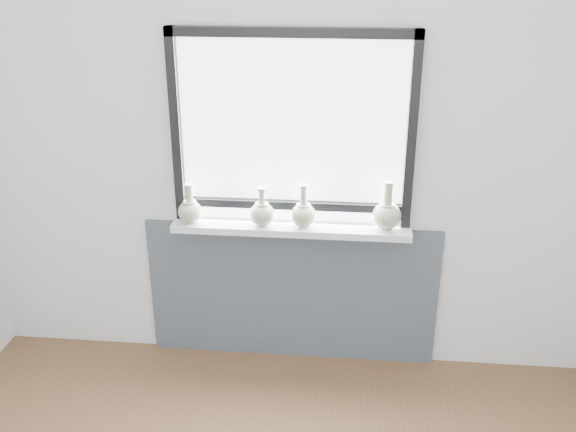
# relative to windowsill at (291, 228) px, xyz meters

# --- Properties ---
(back_wall) EXTENTS (3.60, 0.02, 2.60)m
(back_wall) POSITION_rel_windowsill_xyz_m (0.00, 0.10, 0.42)
(back_wall) COLOR silver
(back_wall) RESTS_ON ground
(apron_panel) EXTENTS (1.70, 0.03, 0.86)m
(apron_panel) POSITION_rel_windowsill_xyz_m (0.00, 0.07, -0.45)
(apron_panel) COLOR #424E58
(apron_panel) RESTS_ON ground
(windowsill) EXTENTS (1.32, 0.18, 0.04)m
(windowsill) POSITION_rel_windowsill_xyz_m (0.00, 0.00, 0.00)
(windowsill) COLOR silver
(windowsill) RESTS_ON apron_panel
(window) EXTENTS (1.30, 0.06, 1.05)m
(window) POSITION_rel_windowsill_xyz_m (0.00, 0.06, 0.56)
(window) COLOR black
(window) RESTS_ON windowsill
(vase_a) EXTENTS (0.14, 0.14, 0.22)m
(vase_a) POSITION_rel_windowsill_xyz_m (-0.56, -0.01, 0.09)
(vase_a) COLOR #9FB692
(vase_a) RESTS_ON windowsill
(vase_b) EXTENTS (0.14, 0.14, 0.22)m
(vase_b) POSITION_rel_windowsill_xyz_m (-0.16, -0.02, 0.09)
(vase_b) COLOR #9FB692
(vase_b) RESTS_ON windowsill
(vase_c) EXTENTS (0.14, 0.14, 0.24)m
(vase_c) POSITION_rel_windowsill_xyz_m (0.07, -0.01, 0.09)
(vase_c) COLOR #9FB692
(vase_c) RESTS_ON windowsill
(vase_d) EXTENTS (0.16, 0.16, 0.27)m
(vase_d) POSITION_rel_windowsill_xyz_m (0.52, 0.01, 0.11)
(vase_d) COLOR #9FB692
(vase_d) RESTS_ON windowsill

